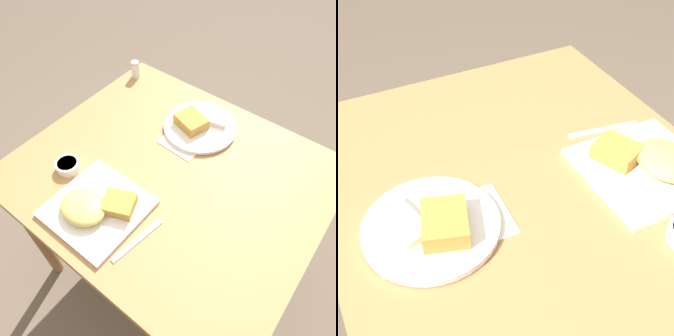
% 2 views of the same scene
% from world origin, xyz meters
% --- Properties ---
extents(ground_plane, '(8.00, 8.00, 0.00)m').
position_xyz_m(ground_plane, '(0.00, 0.00, 0.00)').
color(ground_plane, brown).
extents(dining_table, '(1.01, 0.87, 0.78)m').
position_xyz_m(dining_table, '(0.00, 0.00, 0.69)').
color(dining_table, '#B27A47').
rests_on(dining_table, ground_plane).
extents(menu_card, '(0.16, 0.28, 0.00)m').
position_xyz_m(menu_card, '(-0.04, 0.21, 0.78)').
color(menu_card, beige).
rests_on(menu_card, dining_table).
extents(plate_square_near, '(0.27, 0.27, 0.06)m').
position_xyz_m(plate_square_near, '(-0.09, -0.26, 0.80)').
color(plate_square_near, white).
rests_on(plate_square_near, dining_table).
extents(plate_oval_far, '(0.27, 0.27, 0.05)m').
position_xyz_m(plate_oval_far, '(-0.04, 0.23, 0.80)').
color(plate_oval_far, white).
rests_on(plate_oval_far, menu_card).
extents(sauce_ramekin, '(0.08, 0.08, 0.03)m').
position_xyz_m(sauce_ramekin, '(-0.28, -0.20, 0.80)').
color(sauce_ramekin, white).
rests_on(sauce_ramekin, dining_table).
extents(salt_shaker, '(0.04, 0.04, 0.07)m').
position_xyz_m(salt_shaker, '(-0.45, 0.33, 0.81)').
color(salt_shaker, white).
rests_on(salt_shaker, dining_table).
extents(butter_knife, '(0.04, 0.19, 0.00)m').
position_xyz_m(butter_knife, '(0.08, -0.26, 0.78)').
color(butter_knife, silver).
rests_on(butter_knife, dining_table).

